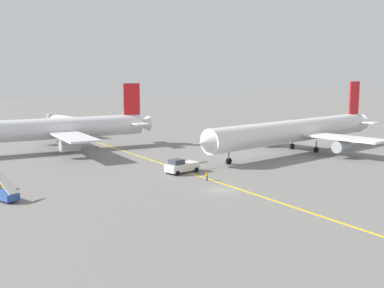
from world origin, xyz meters
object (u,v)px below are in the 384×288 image
ground_crew_marshaller_foreground (207,176)px  pushback_tug (181,166)px  jet_bridge (61,120)px  airliner_being_pushed (296,131)px  airliner_at_gate_left (53,129)px  gse_stair_truck_yellow (5,194)px

ground_crew_marshaller_foreground → pushback_tug: bearing=100.8°
ground_crew_marshaller_foreground → jet_bridge: size_ratio=0.09×
pushback_tug → airliner_being_pushed: bearing=17.1°
airliner_being_pushed → jet_bridge: 70.00m
pushback_tug → jet_bridge: 65.41m
pushback_tug → ground_crew_marshaller_foreground: 7.81m
pushback_tug → jet_bridge: jet_bridge is taller
airliner_being_pushed → pushback_tug: airliner_being_pushed is taller
airliner_being_pushed → jet_bridge: airliner_being_pushed is taller
airliner_at_gate_left → airliner_being_pushed: 57.15m
airliner_at_gate_left → pushback_tug: size_ratio=5.22×
airliner_being_pushed → pushback_tug: bearing=-162.9°
ground_crew_marshaller_foreground → airliner_at_gate_left: bearing=113.4°
ground_crew_marshaller_foreground → airliner_being_pushed: bearing=29.2°
jet_bridge → airliner_being_pushed: bearing=-50.6°
airliner_at_gate_left → airliner_being_pushed: size_ratio=0.85×
airliner_being_pushed → gse_stair_truck_yellow: bearing=-164.6°
jet_bridge → gse_stair_truck_yellow: bearing=-105.6°
gse_stair_truck_yellow → ground_crew_marshaller_foreground: bearing=-0.5°
gse_stair_truck_yellow → airliner_being_pushed: bearing=15.4°
jet_bridge → ground_crew_marshaller_foreground: bearing=-80.3°
airliner_at_gate_left → ground_crew_marshaller_foreground: size_ratio=32.31×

